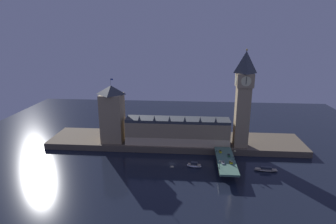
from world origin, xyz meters
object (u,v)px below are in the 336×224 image
pedestrian_far_rail (217,151)px  boat_downstream (266,170)px  street_lamp_near (220,163)px  boat_upstream (194,165)px  car_southbound_lead (231,162)px  street_lamp_mid (235,154)px  clock_tower (243,97)px  car_northbound_lead (220,151)px  car_southbound_trail (229,155)px  pedestrian_mid_walk (233,156)px  victoria_tower (112,113)px  car_northbound_trail (223,162)px  pedestrian_near_rail (219,165)px

pedestrian_far_rail → boat_downstream: 37.69m
street_lamp_near → boat_upstream: 24.80m
car_southbound_lead → boat_downstream: (25.72, 4.19, -6.78)m
car_southbound_lead → street_lamp_mid: 7.64m
clock_tower → boat_upstream: 66.79m
clock_tower → boat_downstream: 58.23m
car_northbound_lead → pedestrian_far_rail: pedestrian_far_rail is taller
car_northbound_lead → car_southbound_trail: car_northbound_lead is taller
clock_tower → car_southbound_lead: 55.54m
clock_tower → pedestrian_mid_walk: size_ratio=46.98×
pedestrian_far_rail → car_northbound_lead: bearing=-0.2°
boat_upstream → street_lamp_mid: bearing=-1.8°
victoria_tower → pedestrian_mid_walk: size_ratio=32.48×
street_lamp_near → boat_upstream: (-16.63, 15.63, -9.71)m
clock_tower → car_southbound_lead: size_ratio=19.76×
car_southbound_lead → car_southbound_trail: bearing=90.0°
car_southbound_lead → car_southbound_trail: (-0.00, 11.76, -0.02)m
car_southbound_lead → pedestrian_mid_walk: bearing=73.0°
clock_tower → pedestrian_mid_walk: 48.90m
car_northbound_lead → car_northbound_trail: (0.00, -18.81, -0.03)m
car_northbound_lead → boat_upstream: bearing=-149.6°
boat_upstream → car_southbound_lead: bearing=-14.6°
victoria_tower → car_southbound_lead: bearing=-23.4°
victoria_tower → pedestrian_near_rail: bearing=-28.2°
street_lamp_near → car_southbound_trail: bearing=66.7°
street_lamp_mid → boat_upstream: 30.64m
car_northbound_lead → boat_downstream: size_ratio=0.27×
pedestrian_mid_walk → boat_upstream: pedestrian_mid_walk is taller
car_northbound_trail → street_lamp_mid: street_lamp_mid is taller
car_northbound_trail → boat_upstream: car_northbound_trail is taller
clock_tower → street_lamp_near: bearing=-114.4°
victoria_tower → car_northbound_trail: victoria_tower is taller
car_northbound_trail → boat_downstream: (31.40, 4.69, -6.76)m
victoria_tower → car_southbound_lead: (95.18, -41.22, -21.55)m
street_lamp_mid → car_northbound_trail: bearing=-145.0°
street_lamp_mid → boat_upstream: street_lamp_mid is taller
pedestrian_mid_walk → car_northbound_trail: bearing=-131.0°
car_northbound_trail → pedestrian_mid_walk: pedestrian_mid_walk is taller
car_southbound_lead → car_northbound_trail: bearing=-175.0°
clock_tower → car_northbound_trail: 57.40m
car_northbound_lead → pedestrian_near_rail: (-2.84, -23.48, 0.24)m
car_northbound_lead → car_southbound_trail: size_ratio=0.97×
car_southbound_trail → street_lamp_near: (-8.92, -20.74, 3.17)m
pedestrian_mid_walk → boat_downstream: (22.88, -5.11, -7.00)m
car_northbound_trail → car_southbound_lead: bearing=5.0°
car_northbound_trail → pedestrian_near_rail: bearing=-121.3°
boat_upstream → boat_downstream: (51.27, -2.46, -0.21)m
pedestrian_near_rail → boat_upstream: 21.82m
victoria_tower → car_southbound_lead: 105.93m
victoria_tower → car_northbound_lead: bearing=-14.4°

